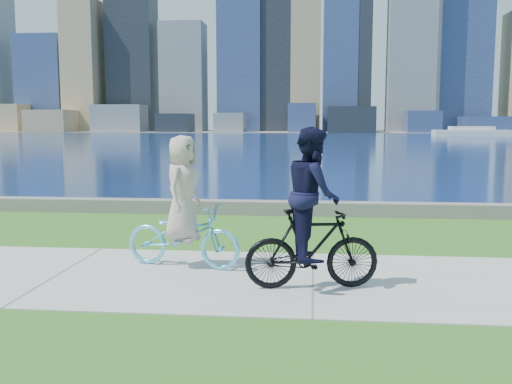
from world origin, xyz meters
The scene contains 9 objects.
ground centered at (0.00, 0.00, 0.00)m, with size 320.00×320.00×0.00m, color #295E18.
concrete_path centered at (0.00, 0.00, 0.01)m, with size 80.00×3.50×0.02m, color #A3A39E.
seawall centered at (0.00, 6.20, 0.17)m, with size 90.00×0.50×0.35m, color slate.
bay_water centered at (0.00, 72.00, 0.00)m, with size 320.00×131.00×0.01m, color #0C2252.
far_shore centered at (0.00, 130.00, 0.06)m, with size 320.00×30.00×0.12m, color gray.
city_skyline centered at (-0.50, 130.30, 23.59)m, with size 177.18×23.96×76.00m.
ferry_far centered at (29.97, 89.53, 0.69)m, with size 12.21×3.49×1.66m.
cyclist_woman centered at (1.86, 0.58, 0.83)m, with size 1.09×2.10×2.18m.
cyclist_man centered at (3.98, -0.44, 1.00)m, with size 0.86×1.99×2.33m.
Camera 1 is at (3.99, -8.50, 2.41)m, focal length 40.00 mm.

